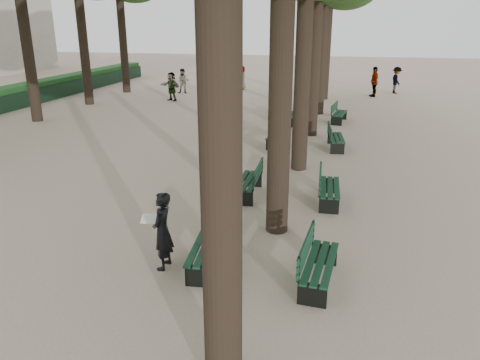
# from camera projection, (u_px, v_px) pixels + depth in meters

# --- Properties ---
(ground) EXTENTS (120.00, 120.00, 0.00)m
(ground) POSITION_uv_depth(u_px,v_px,m) (173.00, 289.00, 8.75)
(ground) COLOR tan
(ground) RESTS_ON ground
(bench_left_0) EXTENTS (0.74, 1.85, 0.92)m
(bench_left_0) POSITION_uv_depth(u_px,v_px,m) (207.00, 254.00, 9.48)
(bench_left_0) COLOR black
(bench_left_0) RESTS_ON ground
(bench_left_1) EXTENTS (0.62, 1.82, 0.92)m
(bench_left_1) POSITION_uv_depth(u_px,v_px,m) (248.00, 187.00, 13.30)
(bench_left_1) COLOR black
(bench_left_1) RESTS_ON ground
(bench_left_2) EXTENTS (0.78, 1.85, 0.92)m
(bench_left_2) POSITION_uv_depth(u_px,v_px,m) (278.00, 139.00, 18.58)
(bench_left_2) COLOR black
(bench_left_2) RESTS_ON ground
(bench_left_3) EXTENTS (0.66, 1.83, 0.92)m
(bench_left_3) POSITION_uv_depth(u_px,v_px,m) (291.00, 118.00, 22.51)
(bench_left_3) COLOR black
(bench_left_3) RESTS_ON ground
(bench_right_0) EXTENTS (0.71, 1.84, 0.92)m
(bench_right_0) POSITION_uv_depth(u_px,v_px,m) (319.00, 271.00, 8.85)
(bench_right_0) COLOR black
(bench_right_0) RESTS_ON ground
(bench_right_1) EXTENTS (0.66, 1.83, 0.92)m
(bench_right_1) POSITION_uv_depth(u_px,v_px,m) (329.00, 193.00, 12.79)
(bench_right_1) COLOR black
(bench_right_1) RESTS_ON ground
(bench_right_2) EXTENTS (0.77, 1.85, 0.92)m
(bench_right_2) POSITION_uv_depth(u_px,v_px,m) (336.00, 142.00, 18.15)
(bench_right_2) COLOR black
(bench_right_2) RESTS_ON ground
(bench_right_3) EXTENTS (0.80, 1.86, 0.92)m
(bench_right_3) POSITION_uv_depth(u_px,v_px,m) (339.00, 117.00, 22.84)
(bench_right_3) COLOR black
(bench_right_3) RESTS_ON ground
(man_with_map) EXTENTS (0.60, 0.65, 1.62)m
(man_with_map) POSITION_uv_depth(u_px,v_px,m) (162.00, 231.00, 9.26)
(man_with_map) COLOR black
(man_with_map) RESTS_ON ground
(pedestrian_c) EXTENTS (0.67, 1.19, 1.92)m
(pedestrian_c) POSITION_uv_depth(u_px,v_px,m) (374.00, 82.00, 30.25)
(pedestrian_c) COLOR #262628
(pedestrian_c) RESTS_ON ground
(pedestrian_d) EXTENTS (0.68, 0.87, 1.66)m
(pedestrian_d) POSITION_uv_depth(u_px,v_px,m) (242.00, 78.00, 33.49)
(pedestrian_d) COLOR #262628
(pedestrian_d) RESTS_ON ground
(pedestrian_a) EXTENTS (0.84, 0.46, 1.64)m
(pedestrian_a) POSITION_uv_depth(u_px,v_px,m) (183.00, 81.00, 31.65)
(pedestrian_a) COLOR #262628
(pedestrian_a) RESTS_ON ground
(pedestrian_e) EXTENTS (1.60, 1.05, 1.74)m
(pedestrian_e) POSITION_uv_depth(u_px,v_px,m) (172.00, 86.00, 28.77)
(pedestrian_e) COLOR #262628
(pedestrian_e) RESTS_ON ground
(pedestrian_b) EXTENTS (0.58, 1.19, 1.77)m
(pedestrian_b) POSITION_uv_depth(u_px,v_px,m) (396.00, 80.00, 31.58)
(pedestrian_b) COLOR #262628
(pedestrian_b) RESTS_ON ground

